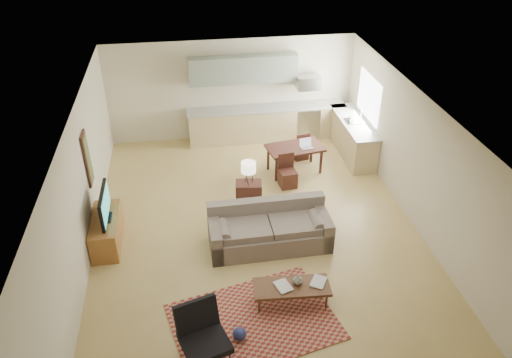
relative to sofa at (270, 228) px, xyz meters
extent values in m
plane|color=tan|center=(-0.17, 0.35, -0.42)|extent=(9.00, 9.00, 0.00)
plane|color=white|center=(-0.17, 0.35, 2.28)|extent=(9.00, 9.00, 0.00)
plane|color=beige|center=(-0.17, 4.85, 0.93)|extent=(6.50, 0.00, 6.50)
plane|color=beige|center=(-3.42, 0.35, 0.93)|extent=(0.00, 9.00, 9.00)
plane|color=beige|center=(3.08, 0.35, 0.93)|extent=(0.00, 9.00, 9.00)
cube|color=#A5A8AD|center=(1.83, 4.53, 0.03)|extent=(0.62, 0.62, 0.90)
cube|color=#A5A8AD|center=(1.83, 4.55, 1.13)|extent=(0.62, 0.40, 0.35)
cube|color=gray|center=(0.13, 4.68, 1.53)|extent=(2.80, 0.34, 0.70)
cube|color=white|center=(3.06, 3.35, 1.13)|extent=(0.02, 1.40, 1.05)
cube|color=maroon|center=(-0.60, -1.90, -0.41)|extent=(2.94, 2.34, 0.02)
imported|color=maroon|center=(-0.17, -1.61, -0.02)|extent=(0.41, 0.45, 0.03)
imported|color=navy|center=(0.46, -1.50, -0.03)|extent=(0.52, 0.53, 0.02)
imported|color=black|center=(0.20, -1.53, 0.05)|extent=(0.22, 0.22, 0.18)
imported|color=#F8ECC7|center=(2.66, 3.35, 0.59)|extent=(0.11, 0.11, 0.19)
camera|label=1|loc=(-1.44, -7.54, 5.91)|focal=35.00mm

